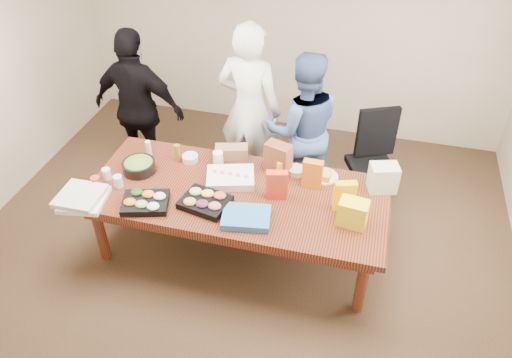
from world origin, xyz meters
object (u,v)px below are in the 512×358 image
(conference_table, at_px, (238,221))
(person_center, at_px, (250,110))
(person_right, at_px, (302,129))
(sheet_cake, at_px, (230,178))
(office_chair, at_px, (372,164))
(salad_bowl, at_px, (139,166))

(conference_table, height_order, person_center, person_center)
(conference_table, height_order, person_right, person_right)
(sheet_cake, bearing_deg, office_chair, 19.44)
(person_center, bearing_deg, person_right, -178.03)
(person_right, xyz_separation_m, salad_bowl, (-1.44, -0.97, -0.06))
(office_chair, xyz_separation_m, sheet_cake, (-1.30, -0.94, 0.26))
(office_chair, bearing_deg, sheet_cake, -168.37)
(person_right, distance_m, sheet_cake, 1.05)
(salad_bowl, bearing_deg, sheet_cake, 4.55)
(person_right, height_order, salad_bowl, person_right)
(person_right, bearing_deg, sheet_cake, 42.18)
(sheet_cake, relative_size, salad_bowl, 1.39)
(person_center, relative_size, salad_bowl, 6.08)
(person_right, height_order, sheet_cake, person_right)
(person_right, bearing_deg, salad_bowl, 16.51)
(office_chair, height_order, person_center, person_center)
(sheet_cake, distance_m, salad_bowl, 0.92)
(person_center, xyz_separation_m, person_right, (0.60, -0.05, -0.12))
(person_center, height_order, salad_bowl, person_center)
(person_center, xyz_separation_m, salad_bowl, (-0.84, -1.03, -0.18))
(office_chair, bearing_deg, person_center, 155.00)
(person_right, bearing_deg, person_center, -22.78)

